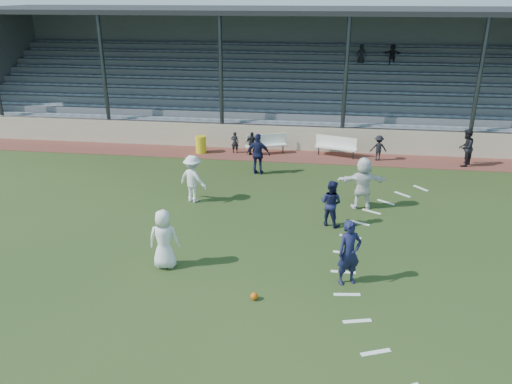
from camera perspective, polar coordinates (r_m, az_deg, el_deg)
ground at (r=14.68m, az=-1.36°, el=-8.35°), size 90.00×90.00×0.00m
cinder_track at (r=24.25m, az=2.61°, el=4.17°), size 34.00×2.00×0.02m
retaining_wall at (r=25.08m, az=2.86°, el=6.18°), size 34.00×0.18×1.20m
bench_left at (r=24.42m, az=1.21°, el=5.73°), size 2.01×1.15×0.95m
bench_right at (r=24.30m, az=9.13°, el=5.37°), size 2.03×0.99×0.95m
trash_bin at (r=24.70m, az=-6.31°, el=5.43°), size 0.52×0.52×0.83m
football at (r=13.14m, az=-0.21°, el=-11.82°), size 0.20×0.20×0.20m
player_white_lead at (r=14.42m, az=-10.48°, el=-5.33°), size 0.91×0.63×1.77m
player_navy_lead at (r=13.64m, az=10.60°, el=-6.84°), size 0.79×0.68×1.84m
player_navy_mid at (r=16.93m, az=8.55°, el=-1.26°), size 0.97×0.90×1.60m
player_white_wing at (r=18.77m, az=-7.22°, el=1.51°), size 1.34×1.09×1.81m
player_navy_wing at (r=21.54m, az=0.27°, el=4.36°), size 1.09×0.54×1.79m
player_white_back at (r=18.43m, az=12.11°, el=1.01°), size 1.86×0.81×1.94m
official at (r=24.42m, az=22.84°, el=4.69°), size 0.98×1.04×1.71m
sub_left_near at (r=24.54m, az=-2.43°, el=5.70°), size 0.39×0.27×1.05m
sub_left_far at (r=24.16m, az=-0.43°, el=5.55°), size 0.69×0.36×1.13m
sub_right at (r=24.05m, az=13.83°, el=4.92°), size 0.81×0.51×1.19m
grandstand at (r=29.30m, az=3.78°, el=11.68°), size 34.60×9.00×6.61m
penalty_arc at (r=14.67m, az=14.96°, el=-9.17°), size 3.89×14.63×0.01m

